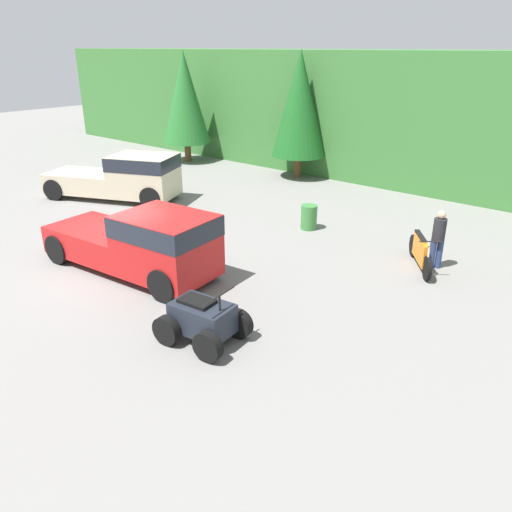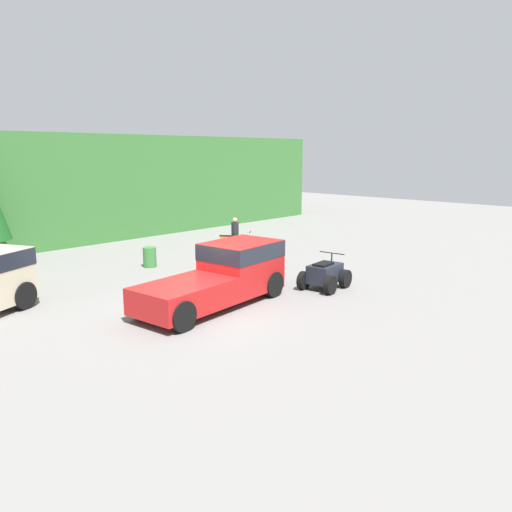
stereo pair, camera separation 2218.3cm
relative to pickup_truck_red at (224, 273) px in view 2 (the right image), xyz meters
The scene contains 6 objects.
ground_plane 1.73m from the pickup_truck_red, behind, with size 80.00×80.00×0.00m, color slate.
pickup_truck_red is the anchor object (origin of this frame).
dirt_bike 8.07m from the pickup_truck_red, 43.77° to the left, with size 1.51×2.04×1.16m.
quad_atv 4.04m from the pickup_truck_red, 20.44° to the right, with size 1.97×1.52×1.28m.
rider_person 8.50m from the pickup_truck_red, 43.37° to the left, with size 0.51×0.51×1.77m.
steel_barrel 6.44m from the pickup_truck_red, 77.77° to the left, with size 0.58×0.58×0.88m.
Camera 2 is at (-9.60, -11.82, 4.99)m, focal length 35.00 mm.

